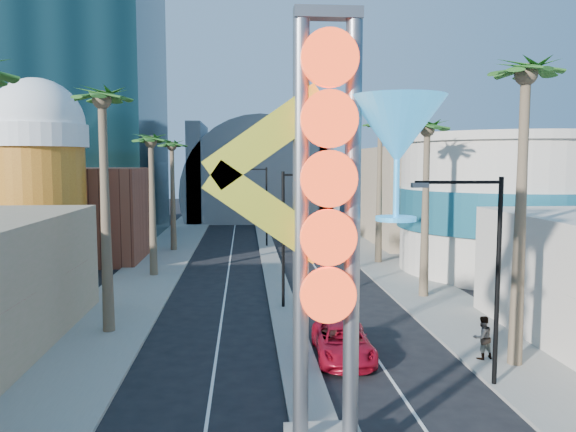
# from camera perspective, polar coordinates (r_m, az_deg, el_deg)

# --- Properties ---
(sidewalk_west) EXTENTS (5.00, 100.00, 0.15)m
(sidewalk_west) POSITION_cam_1_polar(r_m,az_deg,el_deg) (48.23, -13.13, -4.73)
(sidewalk_west) COLOR gray
(sidewalk_west) RESTS_ON ground
(sidewalk_east) EXTENTS (5.00, 100.00, 0.15)m
(sidewalk_east) POSITION_cam_1_polar(r_m,az_deg,el_deg) (49.09, 9.44, -4.48)
(sidewalk_east) COLOR gray
(sidewalk_east) RESTS_ON ground
(median) EXTENTS (1.60, 84.00, 0.15)m
(median) POSITION_cam_1_polar(r_m,az_deg,el_deg) (50.68, -1.90, -4.10)
(median) COLOR gray
(median) RESTS_ON ground
(hotel_tower) EXTENTS (20.00, 20.00, 50.00)m
(hotel_tower) POSITION_cam_1_polar(r_m,az_deg,el_deg) (68.90, -22.27, 18.94)
(hotel_tower) COLOR black
(hotel_tower) RESTS_ON ground
(brick_filler_west) EXTENTS (10.00, 10.00, 8.00)m
(brick_filler_west) POSITION_cam_1_polar(r_m,az_deg,el_deg) (51.98, -19.82, 0.18)
(brick_filler_west) COLOR brown
(brick_filler_west) RESTS_ON ground
(filler_east) EXTENTS (10.00, 20.00, 10.00)m
(filler_east) POSITION_cam_1_polar(r_m,az_deg,el_deg) (62.72, 12.43, 2.16)
(filler_east) COLOR #9D8C65
(filler_east) RESTS_ON ground
(beer_mug) EXTENTS (7.00, 7.00, 14.50)m
(beer_mug) POSITION_cam_1_polar(r_m,az_deg,el_deg) (44.45, -23.96, 4.15)
(beer_mug) COLOR #AF5517
(beer_mug) RESTS_ON ground
(turquoise_building) EXTENTS (16.60, 16.60, 10.60)m
(turquoise_building) POSITION_cam_1_polar(r_m,az_deg,el_deg) (46.65, 21.23, 1.10)
(turquoise_building) COLOR beige
(turquoise_building) RESTS_ON ground
(canopy) EXTENTS (22.00, 16.00, 22.00)m
(canopy) POSITION_cam_1_polar(r_m,az_deg,el_deg) (84.05, -2.95, 2.63)
(canopy) COLOR slate
(canopy) RESTS_ON ground
(neon_sign) EXTENTS (6.53, 2.60, 12.55)m
(neon_sign) POSITION_cam_1_polar(r_m,az_deg,el_deg) (15.23, 7.02, 0.83)
(neon_sign) COLOR gray
(neon_sign) RESTS_ON ground
(streetlight_0) EXTENTS (3.79, 0.25, 8.00)m
(streetlight_0) POSITION_cam_1_polar(r_m,az_deg,el_deg) (32.24, 0.48, -1.00)
(streetlight_0) COLOR black
(streetlight_0) RESTS_ON ground
(streetlight_1) EXTENTS (3.79, 0.25, 8.00)m
(streetlight_1) POSITION_cam_1_polar(r_m,az_deg,el_deg) (56.06, -2.75, 1.77)
(streetlight_1) COLOR black
(streetlight_1) RESTS_ON ground
(streetlight_2) EXTENTS (3.45, 0.25, 8.00)m
(streetlight_2) POSITION_cam_1_polar(r_m,az_deg,el_deg) (22.14, 19.48, -4.44)
(streetlight_2) COLOR black
(streetlight_2) RESTS_ON ground
(palm_1) EXTENTS (2.40, 2.40, 12.70)m
(palm_1) POSITION_cam_1_polar(r_m,az_deg,el_deg) (28.82, -18.35, 9.79)
(palm_1) COLOR brown
(palm_1) RESTS_ON ground
(palm_2) EXTENTS (2.40, 2.40, 11.20)m
(palm_2) POSITION_cam_1_polar(r_m,az_deg,el_deg) (42.47, -13.75, 6.63)
(palm_2) COLOR brown
(palm_2) RESTS_ON ground
(palm_3) EXTENTS (2.40, 2.40, 11.20)m
(palm_3) POSITION_cam_1_polar(r_m,az_deg,el_deg) (54.35, -11.71, 6.40)
(palm_3) COLOR brown
(palm_3) RESTS_ON ground
(palm_5) EXTENTS (2.40, 2.40, 13.20)m
(palm_5) POSITION_cam_1_polar(r_m,az_deg,el_deg) (24.77, 22.97, 11.41)
(palm_5) COLOR brown
(palm_5) RESTS_ON ground
(palm_6) EXTENTS (2.40, 2.40, 11.70)m
(palm_6) POSITION_cam_1_polar(r_m,az_deg,el_deg) (35.75, 13.95, 7.59)
(palm_6) COLOR brown
(palm_6) RESTS_ON ground
(palm_7) EXTENTS (2.40, 2.40, 12.70)m
(palm_7) POSITION_cam_1_polar(r_m,az_deg,el_deg) (47.32, 9.35, 8.22)
(palm_7) COLOR brown
(palm_7) RESTS_ON ground
(red_pickup) EXTENTS (2.52, 5.21, 1.43)m
(red_pickup) POSITION_cam_1_polar(r_m,az_deg,el_deg) (25.12, 5.61, -12.66)
(red_pickup) COLOR #B70E25
(red_pickup) RESTS_ON ground
(pedestrian_b) EXTENTS (1.04, 0.90, 1.86)m
(pedestrian_b) POSITION_cam_1_polar(r_m,az_deg,el_deg) (25.84, 19.15, -11.58)
(pedestrian_b) COLOR gray
(pedestrian_b) RESTS_ON sidewalk_east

